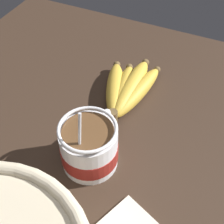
# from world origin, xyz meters

# --- Properties ---
(table) EXTENTS (0.92, 0.92, 0.03)m
(table) POSITION_xyz_m (0.00, 0.00, 0.02)
(table) COLOR #332319
(table) RESTS_ON ground
(coffee_mug) EXTENTS (0.14, 0.10, 0.15)m
(coffee_mug) POSITION_xyz_m (-0.03, -0.01, 0.08)
(coffee_mug) COLOR silver
(coffee_mug) RESTS_ON table
(banana_bunch) EXTENTS (0.22, 0.13, 0.04)m
(banana_bunch) POSITION_xyz_m (0.16, -0.01, 0.05)
(banana_bunch) COLOR brown
(banana_bunch) RESTS_ON table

